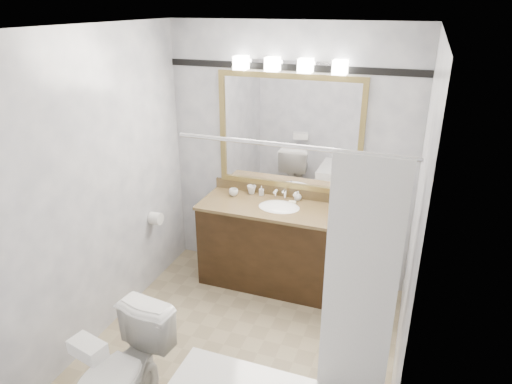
% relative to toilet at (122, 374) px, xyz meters
% --- Properties ---
extents(room, '(2.42, 2.62, 2.52)m').
position_rel_toilet_xyz_m(room, '(0.49, 0.87, 0.88)').
color(room, gray).
rests_on(room, ground).
extents(vanity, '(1.53, 0.58, 0.97)m').
position_rel_toilet_xyz_m(vanity, '(0.49, 1.89, 0.07)').
color(vanity, black).
rests_on(vanity, ground).
extents(mirror, '(1.40, 0.04, 1.10)m').
position_rel_toilet_xyz_m(mirror, '(0.49, 2.16, 1.13)').
color(mirror, olive).
rests_on(mirror, room).
extents(vanity_light_bar, '(1.02, 0.14, 0.12)m').
position_rel_toilet_xyz_m(vanity_light_bar, '(0.49, 2.10, 1.76)').
color(vanity_light_bar, silver).
rests_on(vanity_light_bar, room).
extents(accent_stripe, '(2.40, 0.01, 0.06)m').
position_rel_toilet_xyz_m(accent_stripe, '(0.49, 2.17, 1.73)').
color(accent_stripe, black).
rests_on(accent_stripe, room).
extents(tp_roll, '(0.11, 0.12, 0.12)m').
position_rel_toilet_xyz_m(tp_roll, '(-0.65, 1.54, 0.33)').
color(tp_roll, white).
rests_on(tp_roll, room).
extents(toilet, '(0.51, 0.78, 0.75)m').
position_rel_toilet_xyz_m(toilet, '(0.00, 0.00, 0.00)').
color(toilet, white).
rests_on(toilet, ground).
extents(tissue_box, '(0.24, 0.17, 0.09)m').
position_rel_toilet_xyz_m(tissue_box, '(0.00, -0.25, 0.42)').
color(tissue_box, white).
rests_on(tissue_box, toilet).
extents(coffee_maker, '(0.16, 0.20, 0.31)m').
position_rel_toilet_xyz_m(coffee_maker, '(1.13, 1.89, 0.64)').
color(coffee_maker, black).
rests_on(coffee_maker, vanity).
extents(cup_left, '(0.12, 0.12, 0.07)m').
position_rel_toilet_xyz_m(cup_left, '(-0.02, 1.99, 0.51)').
color(cup_left, white).
rests_on(cup_left, vanity).
extents(cup_right, '(0.09, 0.09, 0.08)m').
position_rel_toilet_xyz_m(cup_right, '(0.13, 2.10, 0.52)').
color(cup_right, white).
rests_on(cup_right, vanity).
extents(soap_bottle_a, '(0.05, 0.05, 0.10)m').
position_rel_toilet_xyz_m(soap_bottle_a, '(0.24, 2.10, 0.52)').
color(soap_bottle_a, white).
rests_on(soap_bottle_a, vanity).
extents(soap_bottle_b, '(0.10, 0.10, 0.10)m').
position_rel_toilet_xyz_m(soap_bottle_b, '(0.62, 2.10, 0.52)').
color(soap_bottle_b, white).
rests_on(soap_bottle_b, vanity).
extents(soap_bar, '(0.07, 0.05, 0.02)m').
position_rel_toilet_xyz_m(soap_bar, '(0.59, 2.01, 0.49)').
color(soap_bar, beige).
rests_on(soap_bar, vanity).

